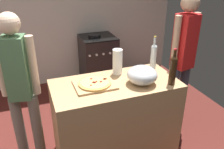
{
  "coord_description": "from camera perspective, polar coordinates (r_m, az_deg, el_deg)",
  "views": [
    {
      "loc": [
        -0.56,
        -1.3,
        2.02
      ],
      "look_at": [
        0.23,
        0.79,
        0.96
      ],
      "focal_mm": 37.84,
      "sensor_mm": 36.0,
      "label": 1
    }
  ],
  "objects": [
    {
      "name": "ground_plane",
      "position": [
        3.42,
        -7.27,
        -11.36
      ],
      "size": [
        4.26,
        3.37,
        0.02
      ],
      "primitive_type": "cube",
      "color": "#511E19"
    },
    {
      "name": "kitchen_wall_rear",
      "position": [
        4.23,
        -13.14,
        14.91
      ],
      "size": [
        4.26,
        0.1,
        2.6
      ],
      "primitive_type": "cube",
      "color": "beige",
      "rests_on": "ground_plane"
    },
    {
      "name": "counter",
      "position": [
        2.65,
        0.77,
        -10.83
      ],
      "size": [
        1.3,
        0.64,
        0.91
      ],
      "primitive_type": "cube",
      "color": "tan",
      "rests_on": "ground_plane"
    },
    {
      "name": "cutting_board",
      "position": [
        2.36,
        -4.21,
        -2.5
      ],
      "size": [
        0.4,
        0.32,
        0.02
      ],
      "primitive_type": "cube",
      "color": "tan",
      "rests_on": "counter"
    },
    {
      "name": "pizza",
      "position": [
        2.35,
        -4.21,
        -2.05
      ],
      "size": [
        0.33,
        0.33,
        0.03
      ],
      "color": "tan",
      "rests_on": "cutting_board"
    },
    {
      "name": "mixing_bowl",
      "position": [
        2.38,
        7.3,
        -0.13
      ],
      "size": [
        0.31,
        0.31,
        0.19
      ],
      "color": "#B2B2B7",
      "rests_on": "counter"
    },
    {
      "name": "paper_towel_roll",
      "position": [
        2.55,
        1.33,
        3.08
      ],
      "size": [
        0.11,
        0.11,
        0.28
      ],
      "color": "white",
      "rests_on": "counter"
    },
    {
      "name": "wine_bottle_green",
      "position": [
        2.71,
        10.02,
        4.55
      ],
      "size": [
        0.07,
        0.07,
        0.39
      ],
      "color": "silver",
      "rests_on": "counter"
    },
    {
      "name": "wine_bottle_dark",
      "position": [
        2.39,
        14.52,
        1.31
      ],
      "size": [
        0.07,
        0.07,
        0.37
      ],
      "color": "#331E0F",
      "rests_on": "counter"
    },
    {
      "name": "stove",
      "position": [
        4.2,
        -3.34,
        3.34
      ],
      "size": [
        0.58,
        0.59,
        0.93
      ],
      "color": "black",
      "rests_on": "ground_plane"
    },
    {
      "name": "person_in_stripes",
      "position": [
        2.45,
        -21.27,
        -2.48
      ],
      "size": [
        0.36,
        0.24,
        1.65
      ],
      "color": "slate",
      "rests_on": "ground_plane"
    },
    {
      "name": "person_in_red",
      "position": [
        2.98,
        16.77,
        4.34
      ],
      "size": [
        0.38,
        0.24,
        1.73
      ],
      "color": "#383D4C",
      "rests_on": "ground_plane"
    }
  ]
}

